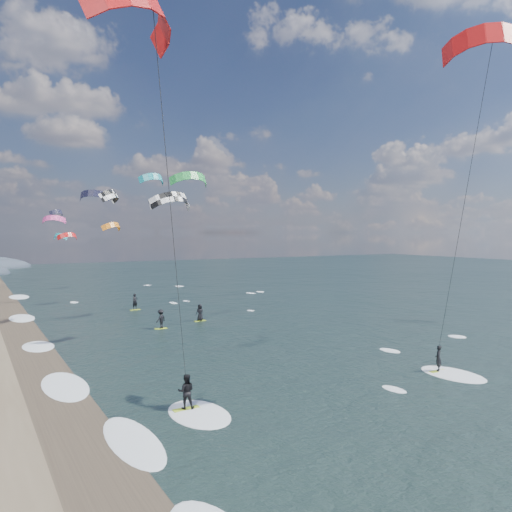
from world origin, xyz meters
TOP-DOWN VIEW (x-y plane):
  - ground at (0.00, 0.00)m, footprint 260.00×260.00m
  - wet_sand_strip at (-12.00, 10.00)m, footprint 3.00×240.00m
  - kitesurfer_near_a at (5.52, 1.80)m, footprint 7.60×9.18m
  - kitesurfer_near_b at (-9.35, 3.98)m, footprint 7.05×9.01m
  - far_kitesurfers at (0.20, 30.95)m, footprint 5.65×12.45m
  - bg_kite_field at (-0.46, 52.55)m, footprint 11.44×67.97m
  - shoreline_surf at (-10.80, 14.75)m, footprint 2.40×79.40m

SIDE VIEW (x-z plane):
  - ground at x=0.00m, z-range 0.00..0.00m
  - shoreline_surf at x=-10.80m, z-range -0.06..0.06m
  - wet_sand_strip at x=-12.00m, z-range 0.00..0.01m
  - far_kitesurfers at x=0.20m, z-range -0.04..1.74m
  - kitesurfer_near_b at x=-9.35m, z-range 2.60..19.21m
  - bg_kite_field at x=-0.46m, z-range 7.40..15.51m
  - kitesurfer_near_a at x=5.52m, z-range 4.48..22.56m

